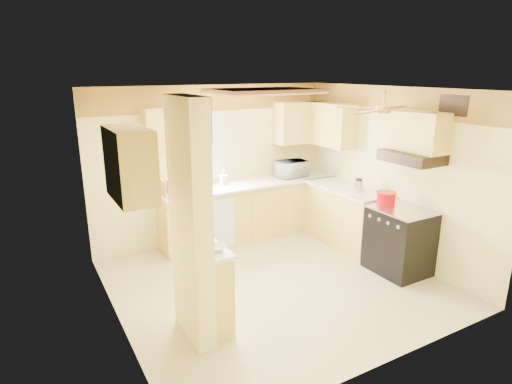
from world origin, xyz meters
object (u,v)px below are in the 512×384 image
stove (399,240)px  kettle (359,186)px  microwave (292,169)px  dutch_oven (386,198)px  bowl (216,248)px

stove → kettle: kettle is taller
stove → microwave: microwave is taller
kettle → stove: bearing=-90.1°
microwave → dutch_oven: bearing=100.2°
stove → bowl: 2.83m
microwave → bowl: (-2.43, -2.20, -0.11)m
stove → microwave: (-0.35, 2.14, 0.62)m
microwave → dutch_oven: microwave is taller
stove → bowl: size_ratio=4.23×
stove → kettle: (0.00, 0.87, 0.58)m
bowl → dutch_oven: size_ratio=0.78×
dutch_oven → kettle: kettle is taller
bowl → kettle: bearing=18.3°
microwave → bowl: 3.28m
microwave → dutch_oven: 1.91m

